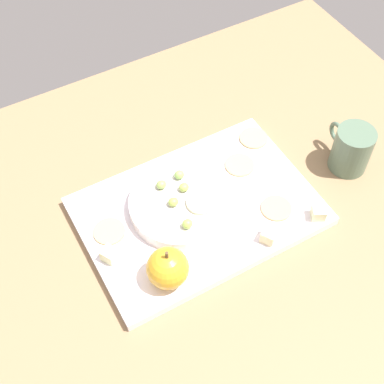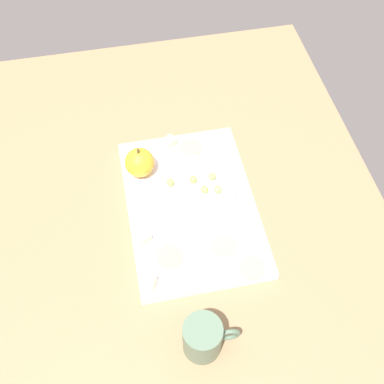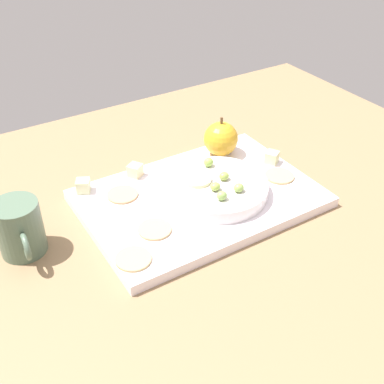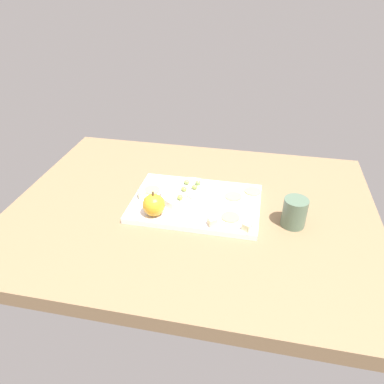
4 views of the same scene
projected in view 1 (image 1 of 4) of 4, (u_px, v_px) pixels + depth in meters
The scene contains 19 objects.
table at pixel (195, 227), 94.17cm from camera, with size 110.76×83.96×4.47cm, color #8D6F4D.
platter at pixel (198, 211), 92.39cm from camera, with size 38.65×26.40×1.79cm, color white.
serving_dish at pixel (180, 205), 90.73cm from camera, with size 16.99×16.99×2.27cm, color silver.
apple_whole at pixel (168, 268), 81.20cm from camera, with size 6.48×6.48×6.48cm, color gold.
apple_stem at pixel (167, 255), 78.12cm from camera, with size 0.50×0.50×1.20cm, color brown.
cheese_cube_0 at pixel (110, 255), 85.03cm from camera, with size 2.22×2.22×2.22cm, color beige.
cheese_cube_1 at pixel (318, 213), 89.76cm from camera, with size 2.22×2.22×2.22cm, color beige.
cheese_cube_2 at pixel (269, 236), 87.08cm from camera, with size 2.22×2.22×2.22cm, color beige.
cracker_0 at pixel (240, 165), 97.03cm from camera, with size 5.23×5.23×0.40cm, color tan.
cracker_1 at pixel (276, 208), 91.43cm from camera, with size 5.23×5.23×0.40cm, color tan.
cracker_2 at pixel (254, 138), 100.90cm from camera, with size 5.23×5.23×0.40cm, color tan.
cracker_3 at pixel (109, 231), 88.67cm from camera, with size 5.23×5.23×0.40cm, color tan.
grape_0 at pixel (161, 185), 90.86cm from camera, with size 1.74×1.56×1.47cm, color #91B356.
grape_1 at pixel (187, 224), 86.08cm from camera, with size 1.74×1.56×1.64cm, color #99C152.
grape_2 at pixel (185, 187), 90.63cm from camera, with size 1.74×1.56×1.42cm, color #9BB550.
grape_3 at pixel (179, 175), 92.10cm from camera, with size 1.74×1.56×1.51cm, color #8CB759.
grape_4 at pixel (173, 202), 88.76cm from camera, with size 1.74×1.56×1.42cm, color #98AF4D.
apple_slice_0 at pixel (202, 204), 89.08cm from camera, with size 4.78×4.78×0.60cm, color beige.
cup at pixel (351, 149), 96.26cm from camera, with size 6.83×10.04×8.54cm.
Camera 1 is at (-25.79, -44.70, 81.24)cm, focal length 51.31 mm.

